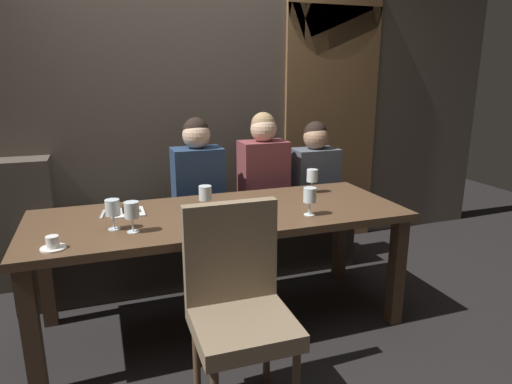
{
  "coord_description": "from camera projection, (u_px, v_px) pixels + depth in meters",
  "views": [
    {
      "loc": [
        -0.65,
        -2.49,
        1.55
      ],
      "look_at": [
        0.23,
        0.01,
        0.84
      ],
      "focal_mm": 31.61,
      "sensor_mm": 36.0,
      "label": 1
    }
  ],
  "objects": [
    {
      "name": "wine_glass_center_front",
      "position": [
        132.0,
        211.0,
        2.32
      ],
      "size": [
        0.08,
        0.08,
        0.16
      ],
      "color": "silver",
      "rests_on": "dining_table"
    },
    {
      "name": "arched_door",
      "position": [
        332.0,
        93.0,
        4.01
      ],
      "size": [
        0.9,
        0.05,
        2.55
      ],
      "color": "brown",
      "rests_on": "ground"
    },
    {
      "name": "diner_far_end",
      "position": [
        315.0,
        169.0,
        3.65
      ],
      "size": [
        0.36,
        0.24,
        0.72
      ],
      "color": "#4C515B",
      "rests_on": "banquette_bench"
    },
    {
      "name": "fork_on_table",
      "position": [
        103.0,
        214.0,
        2.64
      ],
      "size": [
        0.04,
        0.17,
        0.01
      ],
      "primitive_type": "cube",
      "rotation": [
        0.0,
        0.0,
        -0.15
      ],
      "color": "silver",
      "rests_on": "dining_table"
    },
    {
      "name": "wine_glass_end_left",
      "position": [
        205.0,
        194.0,
        2.64
      ],
      "size": [
        0.08,
        0.08,
        0.16
      ],
      "color": "silver",
      "rests_on": "dining_table"
    },
    {
      "name": "dessert_plate",
      "position": [
        128.0,
        211.0,
        2.66
      ],
      "size": [
        0.19,
        0.19,
        0.05
      ],
      "color": "white",
      "rests_on": "dining_table"
    },
    {
      "name": "diner_redhead",
      "position": [
        198.0,
        175.0,
        3.28
      ],
      "size": [
        0.36,
        0.24,
        0.79
      ],
      "color": "navy",
      "rests_on": "banquette_bench"
    },
    {
      "name": "wine_glass_near_right",
      "position": [
        310.0,
        196.0,
        2.6
      ],
      "size": [
        0.08,
        0.08,
        0.16
      ],
      "color": "silver",
      "rests_on": "dining_table"
    },
    {
      "name": "ground",
      "position": [
        223.0,
        322.0,
        2.88
      ],
      "size": [
        9.0,
        9.0,
        0.0
      ],
      "primitive_type": "plane",
      "color": "black"
    },
    {
      "name": "wine_glass_far_left",
      "position": [
        312.0,
        177.0,
        3.09
      ],
      "size": [
        0.08,
        0.08,
        0.16
      ],
      "color": "silver",
      "rests_on": "dining_table"
    },
    {
      "name": "back_wall_tiled",
      "position": [
        179.0,
        78.0,
        3.6
      ],
      "size": [
        6.0,
        0.12,
        3.0
      ],
      "primitive_type": "cube",
      "color": "brown",
      "rests_on": "ground"
    },
    {
      "name": "banquette_bench",
      "position": [
        198.0,
        250.0,
        3.46
      ],
      "size": [
        2.5,
        0.44,
        0.45
      ],
      "color": "#312A23",
      "rests_on": "ground"
    },
    {
      "name": "dining_table",
      "position": [
        221.0,
        226.0,
        2.71
      ],
      "size": [
        2.2,
        0.84,
        0.74
      ],
      "color": "#493422",
      "rests_on": "ground"
    },
    {
      "name": "diner_bearded",
      "position": [
        263.0,
        168.0,
        3.48
      ],
      "size": [
        0.36,
        0.24,
        0.81
      ],
      "color": "brown",
      "rests_on": "banquette_bench"
    },
    {
      "name": "espresso_cup",
      "position": [
        53.0,
        244.0,
        2.12
      ],
      "size": [
        0.12,
        0.12,
        0.06
      ],
      "color": "white",
      "rests_on": "dining_table"
    },
    {
      "name": "chair_near_side",
      "position": [
        238.0,
        298.0,
        2.04
      ],
      "size": [
        0.44,
        0.44,
        0.98
      ],
      "color": "brown",
      "rests_on": "ground"
    },
    {
      "name": "wine_glass_center_back",
      "position": [
        113.0,
        209.0,
        2.36
      ],
      "size": [
        0.08,
        0.08,
        0.16
      ],
      "color": "silver",
      "rests_on": "dining_table"
    }
  ]
}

